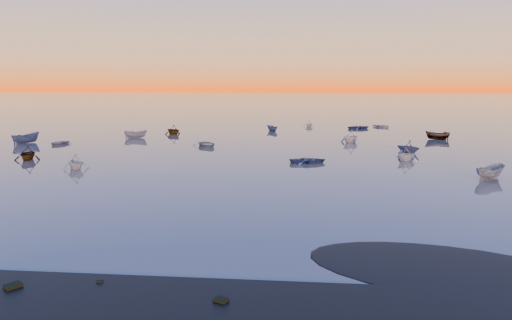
# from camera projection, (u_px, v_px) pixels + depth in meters

# --- Properties ---
(ground) EXTENTS (600.00, 600.00, 0.00)m
(ground) POSITION_uv_depth(u_px,v_px,m) (281.00, 119.00, 125.20)
(ground) COLOR #625752
(ground) RESTS_ON ground
(mud_lobes) EXTENTS (140.00, 6.00, 0.07)m
(mud_lobes) POSITION_uv_depth(u_px,v_px,m) (186.00, 263.00, 25.91)
(mud_lobes) COLOR black
(mud_lobes) RESTS_ON ground
(moored_fleet) EXTENTS (124.00, 58.00, 1.20)m
(moored_fleet) POSITION_uv_depth(u_px,v_px,m) (267.00, 141.00, 79.00)
(moored_fleet) COLOR silver
(moored_fleet) RESTS_ON ground
(boat_near_left) EXTENTS (4.86, 3.80, 1.13)m
(boat_near_left) POSITION_uv_depth(u_px,v_px,m) (207.00, 147.00, 72.47)
(boat_near_left) COLOR gray
(boat_near_left) RESTS_ON ground
(boat_near_center) EXTENTS (3.90, 4.18, 1.40)m
(boat_near_center) POSITION_uv_depth(u_px,v_px,m) (489.00, 179.00, 48.15)
(boat_near_center) COLOR gray
(boat_near_center) RESTS_ON ground
(boat_near_right) EXTENTS (3.80, 3.70, 1.28)m
(boat_near_right) POSITION_uv_depth(u_px,v_px,m) (408.00, 153.00, 66.23)
(boat_near_right) COLOR #3C4A72
(boat_near_right) RESTS_ON ground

